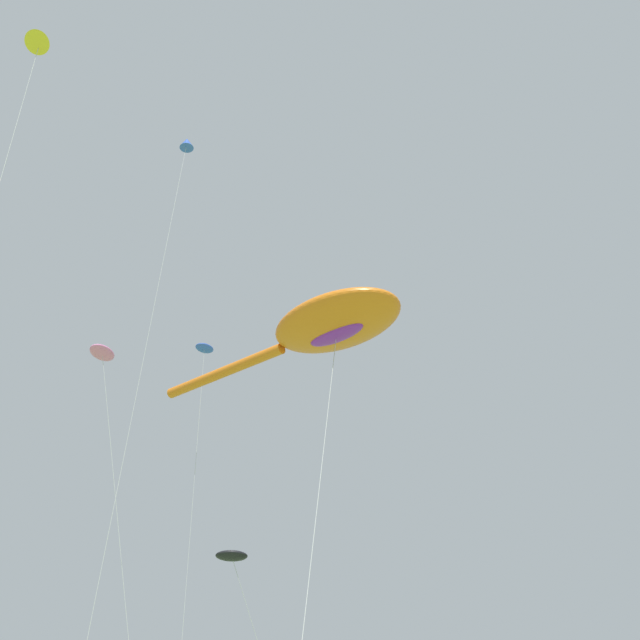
{
  "coord_description": "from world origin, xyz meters",
  "views": [
    {
      "loc": [
        -7.46,
        -4.4,
        1.8
      ],
      "look_at": [
        0.76,
        7.7,
        11.5
      ],
      "focal_mm": 36.86,
      "sensor_mm": 36.0,
      "label": 1
    }
  ],
  "objects_px": {
    "small_kite_bird_shape": "(204,353)",
    "big_show_kite": "(329,326)",
    "small_kite_box_yellow": "(40,43)",
    "small_kite_triangle_green": "(102,356)",
    "small_kite_delta_white": "(232,557)",
    "small_kite_tiny_distant": "(186,148)"
  },
  "relations": [
    {
      "from": "big_show_kite",
      "to": "small_kite_delta_white",
      "type": "bearing_deg",
      "value": 179.41
    },
    {
      "from": "small_kite_box_yellow",
      "to": "small_kite_tiny_distant",
      "type": "bearing_deg",
      "value": 57.89
    },
    {
      "from": "big_show_kite",
      "to": "small_kite_box_yellow",
      "type": "bearing_deg",
      "value": -99.23
    },
    {
      "from": "small_kite_box_yellow",
      "to": "small_kite_triangle_green",
      "type": "bearing_deg",
      "value": 72.68
    },
    {
      "from": "big_show_kite",
      "to": "small_kite_triangle_green",
      "type": "height_order",
      "value": "big_show_kite"
    },
    {
      "from": "small_kite_tiny_distant",
      "to": "small_kite_bird_shape",
      "type": "relative_size",
      "value": 1.29
    },
    {
      "from": "small_kite_delta_white",
      "to": "small_kite_triangle_green",
      "type": "bearing_deg",
      "value": 34.28
    },
    {
      "from": "small_kite_triangle_green",
      "to": "small_kite_tiny_distant",
      "type": "relative_size",
      "value": 0.57
    },
    {
      "from": "small_kite_tiny_distant",
      "to": "small_kite_box_yellow",
      "type": "relative_size",
      "value": 1.15
    },
    {
      "from": "small_kite_box_yellow",
      "to": "small_kite_delta_white",
      "type": "bearing_deg",
      "value": 54.92
    },
    {
      "from": "big_show_kite",
      "to": "small_kite_triangle_green",
      "type": "relative_size",
      "value": 1.17
    },
    {
      "from": "small_kite_delta_white",
      "to": "small_kite_box_yellow",
      "type": "xyz_separation_m",
      "value": [
        -11.87,
        -6.65,
        13.68
      ]
    },
    {
      "from": "small_kite_tiny_distant",
      "to": "small_kite_box_yellow",
      "type": "bearing_deg",
      "value": -73.32
    },
    {
      "from": "small_kite_tiny_distant",
      "to": "big_show_kite",
      "type": "bearing_deg",
      "value": 56.33
    },
    {
      "from": "small_kite_triangle_green",
      "to": "small_kite_delta_white",
      "type": "bearing_deg",
      "value": 155.23
    },
    {
      "from": "small_kite_bird_shape",
      "to": "small_kite_box_yellow",
      "type": "distance_m",
      "value": 16.76
    },
    {
      "from": "small_kite_tiny_distant",
      "to": "small_kite_delta_white",
      "type": "relative_size",
      "value": 3.11
    },
    {
      "from": "small_kite_tiny_distant",
      "to": "small_kite_bird_shape",
      "type": "height_order",
      "value": "small_kite_tiny_distant"
    },
    {
      "from": "small_kite_bird_shape",
      "to": "big_show_kite",
      "type": "bearing_deg",
      "value": 97.28
    },
    {
      "from": "big_show_kite",
      "to": "small_kite_delta_white",
      "type": "xyz_separation_m",
      "value": [
        -1.45,
        4.43,
        -8.47
      ]
    },
    {
      "from": "big_show_kite",
      "to": "small_kite_delta_white",
      "type": "relative_size",
      "value": 2.09
    },
    {
      "from": "small_kite_triangle_green",
      "to": "small_kite_tiny_distant",
      "type": "distance_m",
      "value": 10.88
    }
  ]
}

